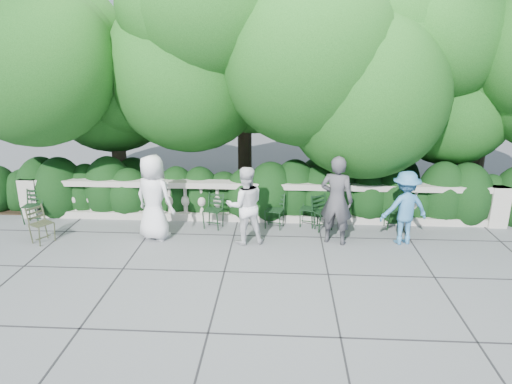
# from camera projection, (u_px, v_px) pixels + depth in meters

# --- Properties ---
(ground) EXTENTS (90.00, 90.00, 0.00)m
(ground) POSITION_uv_depth(u_px,v_px,m) (253.00, 251.00, 9.75)
(ground) COLOR #56595E
(ground) RESTS_ON ground
(balustrade) EXTENTS (12.00, 0.44, 1.00)m
(balustrade) POSITION_uv_depth(u_px,v_px,m) (258.00, 202.00, 11.31)
(balustrade) COLOR #9E998E
(balustrade) RESTS_ON ground
(shrub_hedge) EXTENTS (15.00, 2.60, 1.70)m
(shrub_hedge) POSITION_uv_depth(u_px,v_px,m) (260.00, 205.00, 12.60)
(shrub_hedge) COLOR black
(shrub_hedge) RESTS_ON ground
(tree_canopy) EXTENTS (15.04, 6.52, 6.78)m
(tree_canopy) POSITION_uv_depth(u_px,v_px,m) (288.00, 55.00, 11.55)
(tree_canopy) COLOR #3F3023
(tree_canopy) RESTS_ON ground
(chair_a) EXTENTS (0.45, 0.49, 0.84)m
(chair_a) POSITION_uv_depth(u_px,v_px,m) (32.00, 225.00, 11.16)
(chair_a) COLOR black
(chair_a) RESTS_ON ground
(chair_b) EXTENTS (0.55, 0.58, 0.84)m
(chair_b) POSITION_uv_depth(u_px,v_px,m) (211.00, 230.00, 10.87)
(chair_b) COLOR black
(chair_b) RESTS_ON ground
(chair_c) EXTENTS (0.55, 0.57, 0.84)m
(chair_c) POSITION_uv_depth(u_px,v_px,m) (273.00, 230.00, 10.87)
(chair_c) COLOR black
(chair_c) RESTS_ON ground
(chair_d) EXTENTS (0.55, 0.58, 0.84)m
(chair_d) POSITION_uv_depth(u_px,v_px,m) (307.00, 228.00, 10.96)
(chair_d) COLOR black
(chair_d) RESTS_ON ground
(chair_e) EXTENTS (0.46, 0.50, 0.84)m
(chair_e) POSITION_uv_depth(u_px,v_px,m) (395.00, 230.00, 10.82)
(chair_e) COLOR black
(chair_e) RESTS_ON ground
(chair_f) EXTENTS (0.61, 0.63, 0.84)m
(chair_f) POSITION_uv_depth(u_px,v_px,m) (325.00, 231.00, 10.76)
(chair_f) COLOR black
(chair_f) RESTS_ON ground
(chair_weathered) EXTENTS (0.64, 0.62, 0.84)m
(chair_weathered) POSITION_uv_depth(u_px,v_px,m) (48.00, 244.00, 10.09)
(chair_weathered) COLOR black
(chair_weathered) RESTS_ON ground
(person_businessman) EXTENTS (1.11, 0.94, 1.93)m
(person_businessman) POSITION_uv_depth(u_px,v_px,m) (154.00, 198.00, 10.12)
(person_businessman) COLOR white
(person_businessman) RESTS_ON ground
(person_woman_grey) EXTENTS (0.83, 0.68, 1.98)m
(person_woman_grey) POSITION_uv_depth(u_px,v_px,m) (336.00, 200.00, 9.86)
(person_woman_grey) COLOR #3D3C41
(person_woman_grey) RESTS_ON ground
(person_casual_man) EXTENTS (0.98, 0.84, 1.73)m
(person_casual_man) POSITION_uv_depth(u_px,v_px,m) (245.00, 205.00, 9.92)
(person_casual_man) COLOR silver
(person_casual_man) RESTS_ON ground
(person_older_blue) EXTENTS (1.17, 0.83, 1.64)m
(person_older_blue) POSITION_uv_depth(u_px,v_px,m) (405.00, 208.00, 9.91)
(person_older_blue) COLOR teal
(person_older_blue) RESTS_ON ground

